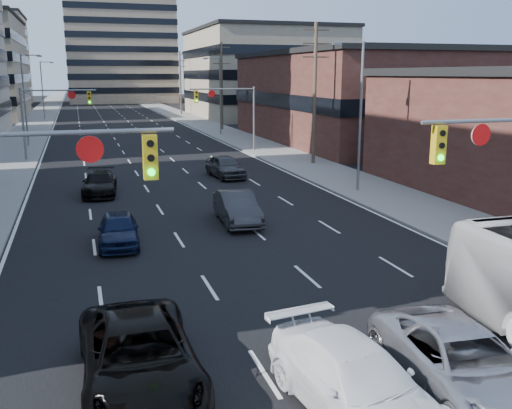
{
  "coord_description": "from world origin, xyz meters",
  "views": [
    {
      "loc": [
        -5.76,
        -5.97,
        7.14
      ],
      "look_at": [
        0.66,
        14.53,
        2.2
      ],
      "focal_mm": 40.0,
      "sensor_mm": 36.0,
      "label": 1
    }
  ],
  "objects_px": {
    "white_van": "(356,382)",
    "silver_suv": "(462,363)",
    "black_pickup": "(139,357)",
    "sedan_blue": "(118,229)"
  },
  "relations": [
    {
      "from": "black_pickup",
      "to": "silver_suv",
      "type": "bearing_deg",
      "value": -19.21
    },
    {
      "from": "black_pickup",
      "to": "white_van",
      "type": "distance_m",
      "value": 4.92
    },
    {
      "from": "black_pickup",
      "to": "white_van",
      "type": "bearing_deg",
      "value": -29.74
    },
    {
      "from": "white_van",
      "to": "silver_suv",
      "type": "relative_size",
      "value": 0.96
    },
    {
      "from": "sedan_blue",
      "to": "silver_suv",
      "type": "bearing_deg",
      "value": -61.54
    },
    {
      "from": "white_van",
      "to": "sedan_blue",
      "type": "bearing_deg",
      "value": 97.66
    },
    {
      "from": "white_van",
      "to": "sedan_blue",
      "type": "xyz_separation_m",
      "value": [
        -3.9,
        14.2,
        -0.06
      ]
    },
    {
      "from": "black_pickup",
      "to": "sedan_blue",
      "type": "xyz_separation_m",
      "value": [
        0.37,
        11.77,
        -0.09
      ]
    },
    {
      "from": "silver_suv",
      "to": "white_van",
      "type": "bearing_deg",
      "value": -175.3
    },
    {
      "from": "white_van",
      "to": "sedan_blue",
      "type": "relative_size",
      "value": 1.28
    }
  ]
}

